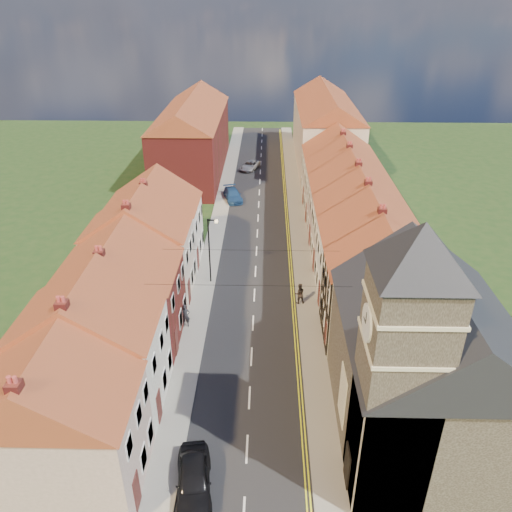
{
  "coord_description": "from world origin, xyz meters",
  "views": [
    {
      "loc": [
        0.97,
        -17.57,
        22.97
      ],
      "look_at": [
        0.13,
        18.5,
        3.5
      ],
      "focal_mm": 35.0,
      "sensor_mm": 36.0,
      "label": 1
    }
  ],
  "objects_px": {
    "lamppost": "(210,247)",
    "car_near": "(194,479)",
    "church": "(424,355)",
    "car_distant": "(250,166)",
    "car_far": "(233,195)",
    "pedestrian_left": "(186,316)",
    "pedestrian_right": "(299,294)"
  },
  "relations": [
    {
      "from": "car_near",
      "to": "pedestrian_right",
      "type": "xyz_separation_m",
      "value": [
        6.33,
        17.34,
        0.26
      ]
    },
    {
      "from": "car_near",
      "to": "pedestrian_left",
      "type": "distance_m",
      "value": 14.18
    },
    {
      "from": "pedestrian_left",
      "to": "lamppost",
      "type": "bearing_deg",
      "value": 74.29
    },
    {
      "from": "church",
      "to": "lamppost",
      "type": "relative_size",
      "value": 2.53
    },
    {
      "from": "church",
      "to": "car_far",
      "type": "height_order",
      "value": "church"
    },
    {
      "from": "church",
      "to": "pedestrian_left",
      "type": "height_order",
      "value": "church"
    },
    {
      "from": "pedestrian_left",
      "to": "pedestrian_right",
      "type": "distance_m",
      "value": 9.43
    },
    {
      "from": "church",
      "to": "car_near",
      "type": "bearing_deg",
      "value": -161.96
    },
    {
      "from": "lamppost",
      "to": "pedestrian_left",
      "type": "relative_size",
      "value": 3.24
    },
    {
      "from": "church",
      "to": "car_near",
      "type": "distance_m",
      "value": 13.61
    },
    {
      "from": "car_near",
      "to": "car_distant",
      "type": "bearing_deg",
      "value": 81.19
    },
    {
      "from": "car_far",
      "to": "pedestrian_right",
      "type": "height_order",
      "value": "pedestrian_right"
    },
    {
      "from": "church",
      "to": "car_distant",
      "type": "relative_size",
      "value": 3.61
    },
    {
      "from": "lamppost",
      "to": "car_near",
      "type": "xyz_separation_m",
      "value": [
        1.19,
        -20.58,
        -2.78
      ]
    },
    {
      "from": "car_near",
      "to": "lamppost",
      "type": "bearing_deg",
      "value": 85.73
    },
    {
      "from": "lamppost",
      "to": "car_far",
      "type": "xyz_separation_m",
      "value": [
        0.61,
        19.42,
        -2.89
      ]
    },
    {
      "from": "pedestrian_right",
      "to": "pedestrian_left",
      "type": "bearing_deg",
      "value": 13.62
    },
    {
      "from": "car_far",
      "to": "lamppost",
      "type": "bearing_deg",
      "value": -106.64
    },
    {
      "from": "lamppost",
      "to": "car_near",
      "type": "height_order",
      "value": "lamppost"
    },
    {
      "from": "pedestrian_left",
      "to": "pedestrian_right",
      "type": "height_order",
      "value": "pedestrian_left"
    },
    {
      "from": "church",
      "to": "car_far",
      "type": "relative_size",
      "value": 3.39
    },
    {
      "from": "church",
      "to": "car_near",
      "type": "height_order",
      "value": "church"
    },
    {
      "from": "pedestrian_left",
      "to": "church",
      "type": "bearing_deg",
      "value": -39.51
    },
    {
      "from": "car_near",
      "to": "car_far",
      "type": "xyz_separation_m",
      "value": [
        -0.57,
        40.0,
        -0.11
      ]
    },
    {
      "from": "car_near",
      "to": "pedestrian_left",
      "type": "xyz_separation_m",
      "value": [
        -2.47,
        13.96,
        0.29
      ]
    },
    {
      "from": "car_distant",
      "to": "lamppost",
      "type": "bearing_deg",
      "value": -74.99
    },
    {
      "from": "car_distant",
      "to": "pedestrian_left",
      "type": "xyz_separation_m",
      "value": [
        -3.6,
        -37.71,
        0.46
      ]
    },
    {
      "from": "lamppost",
      "to": "car_far",
      "type": "bearing_deg",
      "value": 88.2
    },
    {
      "from": "pedestrian_left",
      "to": "car_distant",
      "type": "bearing_deg",
      "value": 79.85
    },
    {
      "from": "lamppost",
      "to": "pedestrian_right",
      "type": "xyz_separation_m",
      "value": [
        7.51,
        -3.24,
        -2.53
      ]
    },
    {
      "from": "lamppost",
      "to": "pedestrian_right",
      "type": "distance_m",
      "value": 8.56
    },
    {
      "from": "car_near",
      "to": "pedestrian_left",
      "type": "relative_size",
      "value": 2.39
    }
  ]
}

